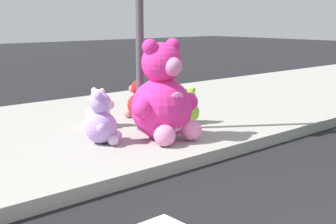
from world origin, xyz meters
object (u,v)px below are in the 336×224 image
object	(u,v)px
plush_white	(98,111)
plush_red	(138,102)
plush_pink_large	(164,100)
sign_pole	(139,5)
plush_lime	(188,109)
plush_lavender	(103,122)

from	to	relation	value
plush_white	plush_red	bearing A→B (deg)	10.93
plush_pink_large	plush_red	size ratio (longest dim) A/B	2.13
sign_pole	plush_lime	xyz separation A→B (m)	(0.80, -0.11, -1.48)
sign_pole	plush_lavender	size ratio (longest dim) A/B	4.83
plush_pink_large	plush_lavender	world-z (taller)	plush_pink_large
sign_pole	plush_lavender	world-z (taller)	sign_pole
plush_pink_large	plush_red	xyz separation A→B (m)	(0.61, 1.32, -0.27)
sign_pole	plush_white	xyz separation A→B (m)	(-0.33, 0.57, -1.47)
plush_pink_large	plush_white	xyz separation A→B (m)	(-0.24, 1.15, -0.29)
sign_pole	plush_lavender	bearing A→B (deg)	-162.97
plush_lavender	plush_red	bearing A→B (deg)	36.55
plush_white	plush_lavender	bearing A→B (deg)	-119.69
sign_pole	plush_red	size ratio (longest dim) A/B	5.31
plush_lime	plush_pink_large	bearing A→B (deg)	-151.96
plush_pink_large	plush_white	distance (m)	1.22
plush_pink_large	plush_lime	xyz separation A→B (m)	(0.89, 0.47, -0.30)
plush_pink_large	plush_white	world-z (taller)	plush_pink_large
plush_lime	plush_red	size ratio (longest dim) A/B	0.88
plush_red	plush_lavender	distance (m)	1.64
plush_white	plush_lavender	xyz separation A→B (m)	(-0.46, -0.81, 0.04)
plush_lime	plush_lavender	distance (m)	1.60
plush_white	sign_pole	bearing A→B (deg)	-59.55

